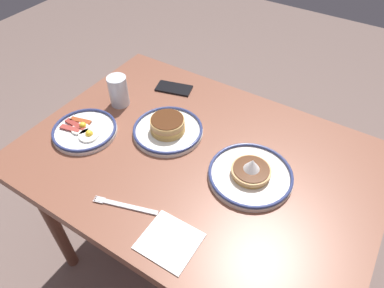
{
  "coord_description": "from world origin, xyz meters",
  "views": [
    {
      "loc": [
        -0.4,
        0.68,
        1.57
      ],
      "look_at": [
        0.03,
        -0.01,
        0.76
      ],
      "focal_mm": 32.32,
      "sensor_mm": 36.0,
      "label": 1
    }
  ],
  "objects": [
    {
      "name": "ground_plane",
      "position": [
        0.0,
        0.0,
        0.0
      ],
      "size": [
        6.0,
        6.0,
        0.0
      ],
      "primitive_type": "plane",
      "color": "#6E5952"
    },
    {
      "name": "paper_napkin",
      "position": [
        -0.1,
        0.31,
        0.73
      ],
      "size": [
        0.15,
        0.14,
        0.0
      ],
      "primitive_type": "cube",
      "rotation": [
        0.0,
        0.0,
        0.01
      ],
      "color": "white",
      "rests_on": "dining_table"
    },
    {
      "name": "dining_table",
      "position": [
        0.0,
        0.0,
        0.65
      ],
      "size": [
        1.16,
        0.83,
        0.73
      ],
      "color": "brown",
      "rests_on": "ground_plane"
    },
    {
      "name": "plate_near_main",
      "position": [
        -0.19,
        -0.01,
        0.74
      ],
      "size": [
        0.27,
        0.27,
        0.08
      ],
      "color": "silver",
      "rests_on": "dining_table"
    },
    {
      "name": "cell_phone",
      "position": [
        0.28,
        -0.27,
        0.73
      ],
      "size": [
        0.16,
        0.11,
        0.01
      ],
      "primitive_type": "cube",
      "rotation": [
        0.0,
        0.0,
        0.27
      ],
      "color": "black",
      "rests_on": "dining_table"
    },
    {
      "name": "plate_far_companion",
      "position": [
        0.4,
        0.12,
        0.74
      ],
      "size": [
        0.23,
        0.23,
        0.04
      ],
      "color": "white",
      "rests_on": "dining_table"
    },
    {
      "name": "plate_center_pancakes",
      "position": [
        0.15,
        -0.04,
        0.75
      ],
      "size": [
        0.25,
        0.25,
        0.06
      ],
      "color": "white",
      "rests_on": "dining_table"
    },
    {
      "name": "fork_near",
      "position": [
        0.07,
        0.28,
        0.73
      ],
      "size": [
        0.2,
        0.08,
        0.01
      ],
      "color": "silver",
      "rests_on": "dining_table"
    },
    {
      "name": "drinking_glass",
      "position": [
        0.4,
        -0.08,
        0.78
      ],
      "size": [
        0.07,
        0.07,
        0.12
      ],
      "color": "silver",
      "rests_on": "dining_table"
    }
  ]
}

